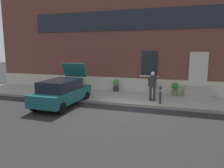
% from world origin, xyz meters
% --- Properties ---
extents(ground_plane, '(80.00, 80.00, 0.00)m').
position_xyz_m(ground_plane, '(0.00, 0.00, 0.00)').
color(ground_plane, '#232326').
extents(sidewalk, '(24.00, 3.60, 0.15)m').
position_xyz_m(sidewalk, '(0.00, 2.80, 0.07)').
color(sidewalk, '#99968E').
rests_on(sidewalk, ground).
extents(curb_edge, '(24.00, 0.12, 0.15)m').
position_xyz_m(curb_edge, '(0.00, 0.94, 0.07)').
color(curb_edge, gray).
rests_on(curb_edge, ground).
extents(building_facade, '(24.00, 1.52, 7.50)m').
position_xyz_m(building_facade, '(0.01, 5.29, 3.73)').
color(building_facade, brown).
rests_on(building_facade, ground).
extents(entrance_stoop, '(1.61, 1.28, 0.64)m').
position_xyz_m(entrance_stoop, '(3.86, 4.12, 0.39)').
color(entrance_stoop, '#9E998E').
rests_on(entrance_stoop, sidewalk).
extents(hatchback_car_teal, '(1.81, 4.08, 2.34)m').
position_xyz_m(hatchback_car_teal, '(-3.52, -0.16, 0.80)').
color(hatchback_car_teal, '#165156').
rests_on(hatchback_car_teal, ground).
extents(bollard_near_person, '(0.15, 0.15, 1.04)m').
position_xyz_m(bollard_near_person, '(1.75, 1.35, 0.71)').
color(bollard_near_person, '#333338').
rests_on(bollard_near_person, sidewalk).
extents(person_on_phone, '(0.51, 0.50, 1.74)m').
position_xyz_m(person_on_phone, '(1.23, 1.97, 1.15)').
color(person_on_phone, '#2D2D33').
rests_on(person_on_phone, sidewalk).
extents(planter_terracotta, '(0.44, 0.44, 0.86)m').
position_xyz_m(planter_terracotta, '(-4.38, 4.15, 0.61)').
color(planter_terracotta, '#B25B38').
rests_on(planter_terracotta, sidewalk).
extents(planter_charcoal, '(0.44, 0.44, 0.86)m').
position_xyz_m(planter_charcoal, '(-1.66, 4.13, 0.61)').
color(planter_charcoal, '#2D2D30').
rests_on(planter_charcoal, sidewalk).
extents(planter_cream, '(0.44, 0.44, 0.86)m').
position_xyz_m(planter_cream, '(1.06, 4.19, 0.61)').
color(planter_cream, beige).
rests_on(planter_cream, sidewalk).
extents(planter_olive, '(0.44, 0.44, 0.86)m').
position_xyz_m(planter_olive, '(2.48, 3.89, 0.61)').
color(planter_olive, '#606B38').
rests_on(planter_olive, sidewalk).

